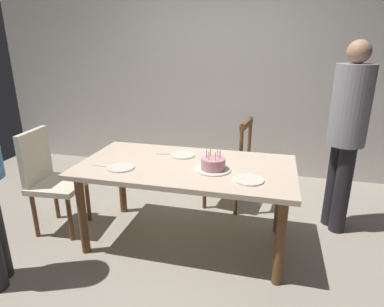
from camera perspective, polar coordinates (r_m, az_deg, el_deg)
The scene contains 12 objects.
ground at distance 3.02m, azimuth -0.95°, elevation -14.97°, with size 6.40×6.40×0.00m, color #9E9384.
back_wall at distance 4.34m, azimuth 5.52°, elevation 13.69°, with size 6.40×0.10×2.60m, color beige.
dining_table at distance 2.71m, azimuth -1.03°, elevation -3.57°, with size 1.76×0.92×0.73m.
birthday_cake at distance 2.55m, azimuth 3.72°, elevation -1.99°, with size 0.28×0.28×0.17m.
plate_near_celebrant at distance 2.66m, azimuth -12.34°, elevation -2.40°, with size 0.22×0.22×0.01m, color silver.
plate_far_side at distance 2.89m, azimuth -1.64°, elevation -0.27°, with size 0.22×0.22×0.01m, color silver.
plate_near_guest at distance 2.41m, azimuth 9.90°, elevation -4.55°, with size 0.22×0.22×0.01m, color silver.
fork_near_celebrant at distance 2.73m, azimuth -15.39°, elevation -2.17°, with size 0.18×0.02×0.01m, color silver.
fork_far_side at distance 2.94m, azimuth -4.65°, elevation -0.08°, with size 0.18×0.02×0.01m, color silver.
chair_spindle_back at distance 3.45m, azimuth 6.38°, elevation -2.04°, with size 0.50×0.50×0.95m.
chair_upholstered at distance 3.24m, azimuth -23.74°, elevation -3.57°, with size 0.48×0.47×0.95m.
person_guest at distance 3.14m, azimuth 25.51°, elevation 4.03°, with size 0.32×0.32×1.70m.
Camera 1 is at (0.66, -2.42, 1.67)m, focal length 30.48 mm.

